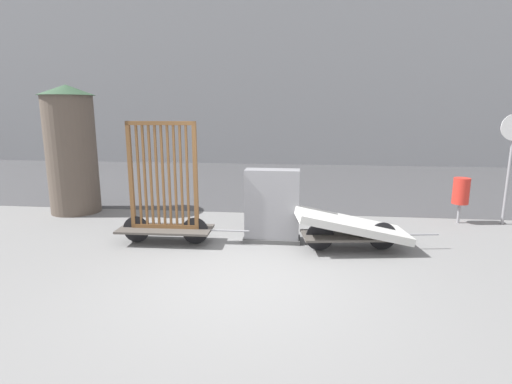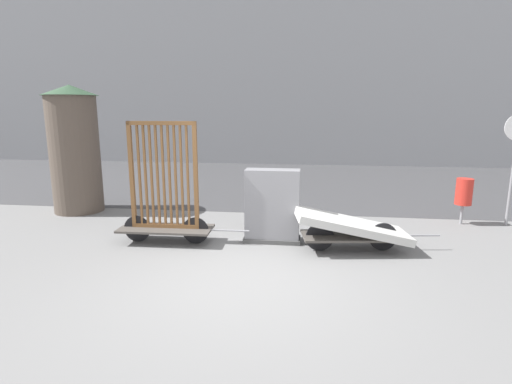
{
  "view_description": "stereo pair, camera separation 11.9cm",
  "coord_description": "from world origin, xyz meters",
  "px_view_note": "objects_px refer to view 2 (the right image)",
  "views": [
    {
      "loc": [
        0.77,
        -5.31,
        2.43
      ],
      "look_at": [
        0.0,
        1.53,
        1.0
      ],
      "focal_mm": 28.0,
      "sensor_mm": 36.0,
      "label": 1
    },
    {
      "loc": [
        0.89,
        -5.3,
        2.43
      ],
      "look_at": [
        0.0,
        1.53,
        1.0
      ],
      "focal_mm": 28.0,
      "sensor_mm": 36.0,
      "label": 2
    }
  ],
  "objects_px": {
    "utility_cabinet": "(272,208)",
    "trash_bin": "(464,192)",
    "bike_cart_with_bedframe": "(165,203)",
    "bike_cart_with_mattress": "(352,228)",
    "advertising_column": "(75,149)"
  },
  "relations": [
    {
      "from": "bike_cart_with_bedframe",
      "to": "bike_cart_with_mattress",
      "type": "height_order",
      "value": "bike_cart_with_bedframe"
    },
    {
      "from": "bike_cart_with_mattress",
      "to": "utility_cabinet",
      "type": "height_order",
      "value": "utility_cabinet"
    },
    {
      "from": "bike_cart_with_bedframe",
      "to": "utility_cabinet",
      "type": "distance_m",
      "value": 1.97
    },
    {
      "from": "bike_cart_with_bedframe",
      "to": "advertising_column",
      "type": "xyz_separation_m",
      "value": [
        -2.92,
        2.0,
        0.77
      ]
    },
    {
      "from": "trash_bin",
      "to": "advertising_column",
      "type": "relative_size",
      "value": 0.33
    },
    {
      "from": "bike_cart_with_bedframe",
      "to": "bike_cart_with_mattress",
      "type": "bearing_deg",
      "value": -1.46
    },
    {
      "from": "bike_cart_with_bedframe",
      "to": "trash_bin",
      "type": "height_order",
      "value": "bike_cart_with_bedframe"
    },
    {
      "from": "utility_cabinet",
      "to": "advertising_column",
      "type": "distance_m",
      "value": 5.22
    },
    {
      "from": "utility_cabinet",
      "to": "trash_bin",
      "type": "distance_m",
      "value": 4.3
    },
    {
      "from": "bike_cart_with_mattress",
      "to": "advertising_column",
      "type": "height_order",
      "value": "advertising_column"
    },
    {
      "from": "utility_cabinet",
      "to": "advertising_column",
      "type": "height_order",
      "value": "advertising_column"
    },
    {
      "from": "utility_cabinet",
      "to": "advertising_column",
      "type": "xyz_separation_m",
      "value": [
        -4.86,
        1.68,
        0.88
      ]
    },
    {
      "from": "utility_cabinet",
      "to": "trash_bin",
      "type": "height_order",
      "value": "utility_cabinet"
    },
    {
      "from": "bike_cart_with_bedframe",
      "to": "trash_bin",
      "type": "bearing_deg",
      "value": 17.26
    },
    {
      "from": "utility_cabinet",
      "to": "trash_bin",
      "type": "xyz_separation_m",
      "value": [
        3.95,
        1.68,
        0.06
      ]
    }
  ]
}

